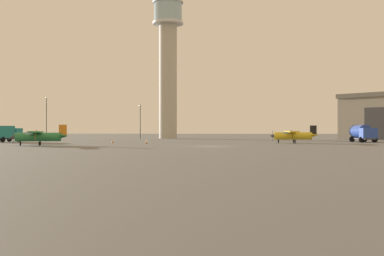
% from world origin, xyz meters
% --- Properties ---
extents(ground_plane, '(400.00, 400.00, 0.00)m').
position_xyz_m(ground_plane, '(0.00, 0.00, 0.00)').
color(ground_plane, '#60605E').
extents(control_tower, '(7.62, 7.62, 38.20)m').
position_xyz_m(control_tower, '(-14.71, 55.52, 20.12)').
color(control_tower, '#B2AD9E').
rests_on(control_tower, ground_plane).
extents(airplane_green, '(7.51, 9.50, 2.85)m').
position_xyz_m(airplane_green, '(-23.47, 0.37, 1.33)').
color(airplane_green, '#287A42').
rests_on(airplane_green, ground_plane).
extents(airplane_yellow, '(7.54, 9.59, 2.84)m').
position_xyz_m(airplane_yellow, '(12.14, 16.09, 1.33)').
color(airplane_yellow, gold).
rests_on(airplane_yellow, ground_plane).
extents(truck_fuel_tanker_blue, '(3.88, 7.01, 3.04)m').
position_xyz_m(truck_fuel_tanker_blue, '(24.60, 23.67, 1.67)').
color(truck_fuel_tanker_blue, '#38383D').
rests_on(truck_fuel_tanker_blue, ground_plane).
extents(truck_box_teal, '(4.15, 6.44, 2.84)m').
position_xyz_m(truck_box_teal, '(-37.37, 17.43, 1.60)').
color(truck_box_teal, '#38383D').
rests_on(truck_box_teal, ground_plane).
extents(light_post_west, '(0.44, 0.44, 8.25)m').
position_xyz_m(light_post_west, '(-20.20, 48.58, 4.95)').
color(light_post_west, '#38383D').
rests_on(light_post_west, ground_plane).
extents(light_post_east, '(0.44, 0.44, 9.74)m').
position_xyz_m(light_post_east, '(-41.70, 44.97, 5.73)').
color(light_post_east, '#38383D').
rests_on(light_post_east, ground_plane).
extents(traffic_cone_near_left, '(0.36, 0.36, 0.61)m').
position_xyz_m(traffic_cone_near_left, '(-17.07, 14.04, 0.30)').
color(traffic_cone_near_left, black).
rests_on(traffic_cone_near_left, ground_plane).
extents(traffic_cone_near_right, '(0.36, 0.36, 0.58)m').
position_xyz_m(traffic_cone_near_right, '(-10.76, 10.76, 0.29)').
color(traffic_cone_near_right, black).
rests_on(traffic_cone_near_right, ground_plane).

